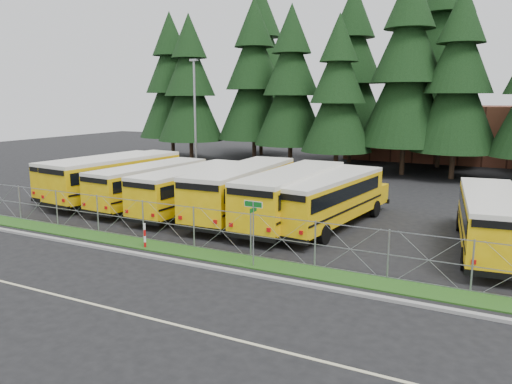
% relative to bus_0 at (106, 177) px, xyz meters
% --- Properties ---
extents(ground, '(120.00, 120.00, 0.00)m').
position_rel_bus_0_xyz_m(ground, '(13.46, -6.42, -1.43)').
color(ground, black).
rests_on(ground, ground).
extents(curb, '(50.00, 0.25, 0.12)m').
position_rel_bus_0_xyz_m(curb, '(13.46, -9.52, -1.37)').
color(curb, gray).
rests_on(curb, ground).
extents(grass_verge, '(50.00, 1.40, 0.06)m').
position_rel_bus_0_xyz_m(grass_verge, '(13.46, -8.12, -1.40)').
color(grass_verge, '#214B15').
rests_on(grass_verge, ground).
extents(road_lane_line, '(50.00, 0.12, 0.01)m').
position_rel_bus_0_xyz_m(road_lane_line, '(13.46, -14.42, -1.43)').
color(road_lane_line, beige).
rests_on(road_lane_line, ground).
extents(chainlink_fence, '(44.00, 0.10, 2.00)m').
position_rel_bus_0_xyz_m(chainlink_fence, '(13.46, -7.42, -0.43)').
color(chainlink_fence, '#92959A').
rests_on(chainlink_fence, ground).
extents(brick_building, '(22.00, 10.00, 6.00)m').
position_rel_bus_0_xyz_m(brick_building, '(19.46, 33.58, 1.57)').
color(brick_building, brown).
rests_on(brick_building, ground).
extents(bus_0, '(3.67, 11.13, 2.86)m').
position_rel_bus_0_xyz_m(bus_0, '(0.00, 0.00, 0.00)').
color(bus_0, '#D9A206').
rests_on(bus_0, ground).
extents(bus_1, '(3.90, 11.75, 3.02)m').
position_rel_bus_0_xyz_m(bus_1, '(1.90, -0.55, 0.08)').
color(bus_1, '#D9A206').
rests_on(bus_1, ground).
extents(bus_2, '(3.21, 10.60, 2.74)m').
position_rel_bus_0_xyz_m(bus_2, '(5.08, -1.09, -0.06)').
color(bus_2, '#D9A206').
rests_on(bus_2, ground).
extents(bus_3, '(2.92, 10.69, 2.78)m').
position_rel_bus_0_xyz_m(bus_3, '(8.38, -1.31, -0.04)').
color(bus_3, '#D9A206').
rests_on(bus_3, ground).
extents(bus_4, '(3.25, 11.79, 3.06)m').
position_rel_bus_0_xyz_m(bus_4, '(11.68, -0.91, 0.10)').
color(bus_4, '#D9A206').
rests_on(bus_4, ground).
extents(bus_5, '(2.86, 11.61, 3.04)m').
position_rel_bus_0_xyz_m(bus_5, '(14.90, -1.05, 0.09)').
color(bus_5, '#D9A206').
rests_on(bus_5, ground).
extents(bus_6, '(3.91, 11.24, 2.89)m').
position_rel_bus_0_xyz_m(bus_6, '(16.93, -0.83, 0.01)').
color(bus_6, '#D9A206').
rests_on(bus_6, ground).
extents(bus_east, '(3.75, 10.82, 2.78)m').
position_rel_bus_0_xyz_m(bus_east, '(24.77, -1.78, -0.04)').
color(bus_east, '#D9A206').
rests_on(bus_east, ground).
extents(street_sign, '(0.84, 0.55, 2.81)m').
position_rel_bus_0_xyz_m(street_sign, '(16.15, -8.52, 0.60)').
color(street_sign, '#92959A').
rests_on(street_sign, ground).
extents(striped_bollard, '(0.11, 0.11, 1.20)m').
position_rel_bus_0_xyz_m(striped_bollard, '(10.43, -8.52, -0.83)').
color(striped_bollard, '#B20C0C').
rests_on(striped_bollard, ground).
extents(light_standard, '(0.70, 0.35, 10.14)m').
position_rel_bus_0_xyz_m(light_standard, '(0.71, 10.35, 4.07)').
color(light_standard, '#92959A').
rests_on(light_standard, ground).
extents(conifer_0, '(7.41, 7.41, 16.39)m').
position_rel_bus_0_xyz_m(conifer_0, '(-9.79, 21.23, 6.76)').
color(conifer_0, black).
rests_on(conifer_0, ground).
extents(conifer_1, '(7.07, 7.07, 15.64)m').
position_rel_bus_0_xyz_m(conifer_1, '(-5.84, 19.22, 6.39)').
color(conifer_1, black).
rests_on(conifer_1, ground).
extents(conifer_2, '(7.74, 7.74, 17.12)m').
position_rel_bus_0_xyz_m(conifer_2, '(0.68, 21.63, 7.13)').
color(conifer_2, black).
rests_on(conifer_2, ground).
extents(conifer_3, '(7.12, 7.12, 15.74)m').
position_rel_bus_0_xyz_m(conifer_3, '(5.80, 19.52, 6.44)').
color(conifer_3, black).
rests_on(conifer_3, ground).
extents(conifer_4, '(6.43, 6.43, 14.22)m').
position_rel_bus_0_xyz_m(conifer_4, '(11.19, 17.56, 5.68)').
color(conifer_4, black).
rests_on(conifer_4, ground).
extents(conifer_5, '(8.19, 8.19, 18.11)m').
position_rel_bus_0_xyz_m(conifer_5, '(16.68, 19.91, 7.62)').
color(conifer_5, black).
rests_on(conifer_5, ground).
extents(conifer_6, '(7.26, 7.26, 16.06)m').
position_rel_bus_0_xyz_m(conifer_6, '(20.98, 19.38, 6.60)').
color(conifer_6, black).
rests_on(conifer_6, ground).
extents(conifer_10, '(8.90, 8.90, 19.69)m').
position_rel_bus_0_xyz_m(conifer_10, '(-1.92, 28.49, 8.41)').
color(conifer_10, black).
rests_on(conifer_10, ground).
extents(conifer_11, '(8.35, 8.35, 18.47)m').
position_rel_bus_0_xyz_m(conifer_11, '(9.79, 26.41, 7.80)').
color(conifer_11, black).
rests_on(conifer_11, ground).
extents(conifer_12, '(9.50, 9.50, 21.00)m').
position_rel_bus_0_xyz_m(conifer_12, '(18.90, 26.56, 9.07)').
color(conifer_12, black).
rests_on(conifer_12, ground).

